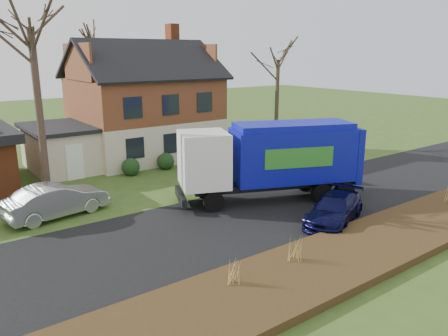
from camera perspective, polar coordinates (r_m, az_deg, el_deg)
ground at (r=19.88m, az=3.03°, el=-6.49°), size 120.00×120.00×0.00m
road at (r=19.87m, az=3.03°, el=-6.46°), size 80.00×7.00×0.02m
mulch_verge at (r=16.42m, az=15.05°, el=-11.23°), size 80.00×3.50×0.30m
main_house at (r=31.32m, az=-11.16°, el=8.71°), size 12.95×8.95×9.26m
garbage_truck at (r=21.76m, az=6.57°, el=1.51°), size 9.32×5.70×3.89m
silver_sedan at (r=21.18m, az=-21.05°, el=-3.96°), size 4.81×2.35×1.52m
navy_wagon at (r=19.72m, az=14.25°, el=-5.23°), size 4.55×3.22×1.22m
tree_front_east at (r=34.42m, az=7.15°, el=15.68°), size 3.45×3.45×9.58m
tree_back at (r=39.45m, az=-16.72°, el=16.75°), size 3.39×3.39×10.73m
grass_clump_west at (r=13.74m, az=1.25°, el=-13.43°), size 0.32×0.26×0.83m
grass_clump_mid at (r=15.32m, az=9.34°, el=-10.30°), size 0.33×0.27×0.93m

